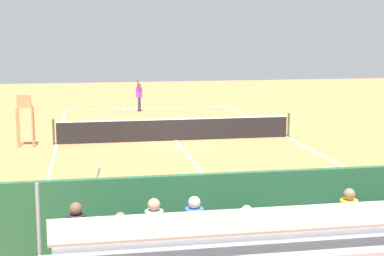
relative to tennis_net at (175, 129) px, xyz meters
name	(u,v)px	position (x,y,z in m)	size (l,w,h in m)	color
ground_plane	(175,141)	(0.00, 0.00, -0.50)	(60.00, 60.00, 0.00)	#D17542
court_line_markings	(175,140)	(0.00, -0.04, -0.50)	(10.10, 22.20, 0.01)	white
tennis_net	(175,129)	(0.00, 0.00, 0.00)	(10.30, 0.10, 1.07)	black
backdrop_wall	(284,220)	(0.00, 14.00, 0.50)	(18.00, 0.16, 2.00)	#235633
bleacher_stand	(306,247)	(0.07, 15.35, 0.46)	(9.06, 2.40, 2.48)	gray
umpire_chair	(25,114)	(6.20, 0.14, 0.81)	(0.67, 0.67, 2.14)	#A88456
equipment_bag	(356,244)	(-1.84, 13.40, -0.32)	(0.90, 0.36, 0.36)	#334C8C
tennis_player	(139,94)	(0.67, -9.67, 0.51)	(0.44, 0.56, 1.93)	navy
tennis_racket	(125,112)	(1.52, -9.31, -0.49)	(0.44, 0.57, 0.03)	black
tennis_ball_near	(175,119)	(-0.92, -6.15, -0.47)	(0.07, 0.07, 0.07)	#CCDB33
tennis_ball_far	(143,117)	(0.71, -7.00, -0.47)	(0.07, 0.07, 0.07)	#CCDB33
line_judge	(97,212)	(3.57, 12.89, 0.51)	(0.39, 0.54, 1.93)	#232328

